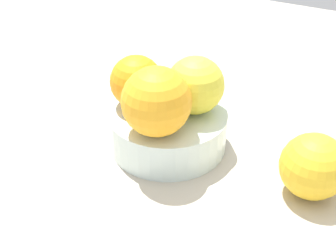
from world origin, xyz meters
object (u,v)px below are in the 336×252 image
orange_in_bowl_2 (195,85)px  orange_loose_0 (313,166)px  orange_in_bowl_0 (156,102)px  fruit_bowl (168,130)px  orange_in_bowl_1 (137,81)px

orange_in_bowl_2 → orange_loose_0: orange_in_bowl_2 is taller
orange_in_bowl_0 → orange_loose_0: (3.09, -16.04, -4.74)cm
fruit_bowl → orange_loose_0: size_ratio=1.99×
fruit_bowl → orange_in_bowl_1: size_ratio=2.24×
orange_in_bowl_0 → orange_loose_0: 17.01cm
orange_in_bowl_0 → orange_loose_0: bearing=-79.1°
fruit_bowl → orange_in_bowl_1: bearing=88.4°
orange_in_bowl_1 → orange_loose_0: orange_in_bowl_1 is taller
orange_in_bowl_0 → orange_in_bowl_2: bearing=-17.5°
fruit_bowl → orange_in_bowl_2: orange_in_bowl_2 is taller
orange_in_bowl_1 → orange_in_bowl_0: bearing=-130.0°
orange_in_bowl_1 → orange_loose_0: bearing=-92.2°
fruit_bowl → orange_loose_0: bearing=-92.3°
orange_in_bowl_1 → fruit_bowl: bearing=-91.6°
orange_in_bowl_0 → fruit_bowl: bearing=9.2°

